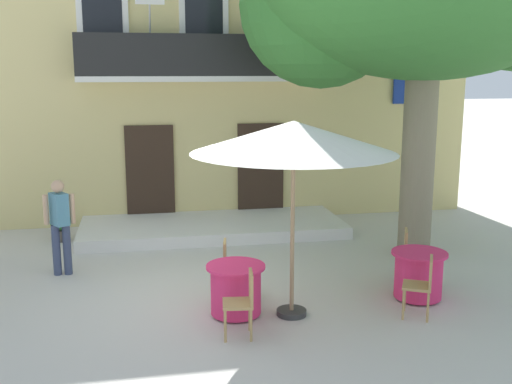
{
  "coord_description": "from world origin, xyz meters",
  "views": [
    {
      "loc": [
        -1.14,
        -9.08,
        3.54
      ],
      "look_at": [
        0.97,
        1.84,
        1.3
      ],
      "focal_mm": 42.74,
      "sensor_mm": 36.0,
      "label": 1
    }
  ],
  "objects_px": {
    "cafe_table_near_tree": "(236,289)",
    "cafe_chair_middle_1": "(412,252)",
    "pedestrian_near_entrance": "(60,222)",
    "cafe_chair_near_tree_0": "(232,264)",
    "cafe_chair_near_tree_1": "(243,299)",
    "cafe_table_middle": "(418,275)",
    "cafe_umbrella": "(294,138)",
    "cafe_chair_middle_0": "(423,283)",
    "ground_planter_left": "(61,225)"
  },
  "relations": [
    {
      "from": "cafe_chair_middle_0",
      "to": "cafe_chair_near_tree_0",
      "type": "bearing_deg",
      "value": 152.26
    },
    {
      "from": "cafe_table_middle",
      "to": "ground_planter_left",
      "type": "height_order",
      "value": "cafe_table_middle"
    },
    {
      "from": "cafe_umbrella",
      "to": "cafe_chair_near_tree_1",
      "type": "bearing_deg",
      "value": -144.38
    },
    {
      "from": "cafe_table_near_tree",
      "to": "cafe_chair_middle_1",
      "type": "bearing_deg",
      "value": 14.65
    },
    {
      "from": "cafe_chair_near_tree_0",
      "to": "cafe_chair_near_tree_1",
      "type": "xyz_separation_m",
      "value": [
        -0.07,
        -1.51,
        0.0
      ]
    },
    {
      "from": "cafe_chair_middle_0",
      "to": "cafe_table_near_tree",
      "type": "bearing_deg",
      "value": 167.08
    },
    {
      "from": "cafe_table_middle",
      "to": "ground_planter_left",
      "type": "xyz_separation_m",
      "value": [
        -5.9,
        4.51,
        -0.06
      ]
    },
    {
      "from": "cafe_chair_near_tree_0",
      "to": "cafe_umbrella",
      "type": "relative_size",
      "value": 0.31
    },
    {
      "from": "cafe_table_middle",
      "to": "pedestrian_near_entrance",
      "type": "relative_size",
      "value": 0.51
    },
    {
      "from": "cafe_chair_near_tree_0",
      "to": "cafe_umbrella",
      "type": "distance_m",
      "value": 2.4
    },
    {
      "from": "cafe_chair_near_tree_0",
      "to": "cafe_chair_middle_1",
      "type": "bearing_deg",
      "value": 1.23
    },
    {
      "from": "cafe_chair_near_tree_1",
      "to": "ground_planter_left",
      "type": "xyz_separation_m",
      "value": [
        -2.97,
        5.36,
        -0.2
      ]
    },
    {
      "from": "cafe_chair_middle_1",
      "to": "cafe_chair_middle_0",
      "type": "bearing_deg",
      "value": -109.29
    },
    {
      "from": "cafe_chair_near_tree_0",
      "to": "ground_planter_left",
      "type": "xyz_separation_m",
      "value": [
        -3.04,
        3.85,
        -0.2
      ]
    },
    {
      "from": "cafe_chair_middle_0",
      "to": "cafe_chair_middle_1",
      "type": "xyz_separation_m",
      "value": [
        0.5,
        1.42,
        0.0
      ]
    },
    {
      "from": "cafe_chair_near_tree_0",
      "to": "pedestrian_near_entrance",
      "type": "bearing_deg",
      "value": 149.84
    },
    {
      "from": "cafe_table_middle",
      "to": "cafe_chair_middle_1",
      "type": "height_order",
      "value": "cafe_chair_middle_1"
    },
    {
      "from": "cafe_chair_middle_1",
      "to": "cafe_table_middle",
      "type": "bearing_deg",
      "value": -106.8
    },
    {
      "from": "cafe_chair_middle_0",
      "to": "ground_planter_left",
      "type": "distance_m",
      "value": 7.66
    },
    {
      "from": "cafe_table_middle",
      "to": "ground_planter_left",
      "type": "relative_size",
      "value": 1.45
    },
    {
      "from": "cafe_table_middle",
      "to": "cafe_chair_middle_1",
      "type": "bearing_deg",
      "value": 73.2
    },
    {
      "from": "cafe_chair_near_tree_1",
      "to": "ground_planter_left",
      "type": "height_order",
      "value": "cafe_chair_near_tree_1"
    },
    {
      "from": "ground_planter_left",
      "to": "cafe_table_middle",
      "type": "bearing_deg",
      "value": -37.39
    },
    {
      "from": "cafe_chair_near_tree_1",
      "to": "cafe_table_middle",
      "type": "bearing_deg",
      "value": 16.18
    },
    {
      "from": "cafe_table_middle",
      "to": "cafe_chair_middle_0",
      "type": "xyz_separation_m",
      "value": [
        -0.28,
        -0.7,
        0.14
      ]
    },
    {
      "from": "pedestrian_near_entrance",
      "to": "cafe_table_middle",
      "type": "bearing_deg",
      "value": -21.91
    },
    {
      "from": "cafe_chair_middle_1",
      "to": "pedestrian_near_entrance",
      "type": "bearing_deg",
      "value": 165.24
    },
    {
      "from": "cafe_chair_near_tree_1",
      "to": "ground_planter_left",
      "type": "distance_m",
      "value": 6.13
    },
    {
      "from": "cafe_chair_near_tree_1",
      "to": "cafe_chair_near_tree_0",
      "type": "bearing_deg",
      "value": 87.32
    },
    {
      "from": "cafe_chair_middle_0",
      "to": "pedestrian_near_entrance",
      "type": "distance_m",
      "value": 6.12
    },
    {
      "from": "pedestrian_near_entrance",
      "to": "cafe_chair_middle_0",
      "type": "bearing_deg",
      "value": -29.0
    },
    {
      "from": "cafe_chair_near_tree_1",
      "to": "cafe_chair_middle_1",
      "type": "relative_size",
      "value": 1.0
    },
    {
      "from": "cafe_chair_near_tree_1",
      "to": "ground_planter_left",
      "type": "bearing_deg",
      "value": 119.0
    },
    {
      "from": "cafe_table_near_tree",
      "to": "cafe_umbrella",
      "type": "bearing_deg",
      "value": -11.83
    },
    {
      "from": "cafe_table_near_tree",
      "to": "cafe_chair_near_tree_1",
      "type": "height_order",
      "value": "cafe_chair_near_tree_1"
    },
    {
      "from": "cafe_table_middle",
      "to": "pedestrian_near_entrance",
      "type": "height_order",
      "value": "pedestrian_near_entrance"
    },
    {
      "from": "cafe_chair_middle_1",
      "to": "cafe_chair_near_tree_1",
      "type": "bearing_deg",
      "value": -153.46
    },
    {
      "from": "cafe_chair_near_tree_0",
      "to": "cafe_chair_middle_1",
      "type": "height_order",
      "value": "same"
    },
    {
      "from": "cafe_chair_near_tree_1",
      "to": "cafe_umbrella",
      "type": "bearing_deg",
      "value": 35.62
    },
    {
      "from": "cafe_table_near_tree",
      "to": "ground_planter_left",
      "type": "bearing_deg",
      "value": 122.98
    },
    {
      "from": "cafe_chair_near_tree_1",
      "to": "pedestrian_near_entrance",
      "type": "relative_size",
      "value": 0.54
    },
    {
      "from": "ground_planter_left",
      "to": "cafe_chair_middle_1",
      "type": "bearing_deg",
      "value": -31.76
    },
    {
      "from": "cafe_umbrella",
      "to": "pedestrian_near_entrance",
      "type": "distance_m",
      "value": 4.62
    },
    {
      "from": "pedestrian_near_entrance",
      "to": "cafe_chair_middle_1",
      "type": "bearing_deg",
      "value": -14.76
    },
    {
      "from": "cafe_chair_near_tree_0",
      "to": "cafe_chair_near_tree_1",
      "type": "distance_m",
      "value": 1.51
    },
    {
      "from": "cafe_table_middle",
      "to": "cafe_chair_middle_0",
      "type": "height_order",
      "value": "cafe_chair_middle_0"
    },
    {
      "from": "cafe_chair_near_tree_0",
      "to": "cafe_umbrella",
      "type": "xyz_separation_m",
      "value": [
        0.75,
        -0.92,
        2.08
      ]
    },
    {
      "from": "cafe_chair_middle_1",
      "to": "ground_planter_left",
      "type": "bearing_deg",
      "value": 148.24
    },
    {
      "from": "cafe_table_middle",
      "to": "cafe_chair_middle_1",
      "type": "xyz_separation_m",
      "value": [
        0.22,
        0.72,
        0.14
      ]
    },
    {
      "from": "cafe_chair_middle_0",
      "to": "pedestrian_near_entrance",
      "type": "relative_size",
      "value": 0.54
    }
  ]
}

